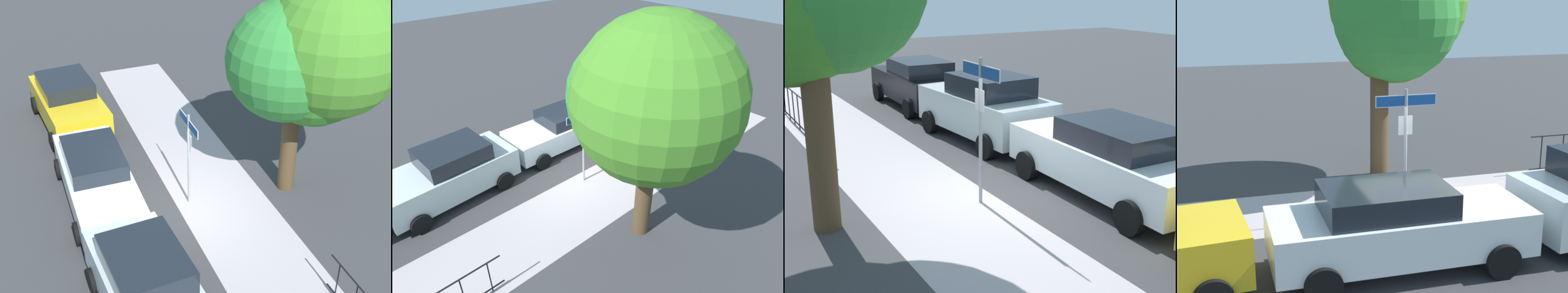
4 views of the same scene
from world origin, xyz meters
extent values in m
plane|color=#38383A|center=(0.00, 0.00, 0.00)|extent=(60.00, 60.00, 0.00)
cube|color=#ADA2A5|center=(2.00, 1.30, 0.00)|extent=(24.00, 2.60, 0.00)
cylinder|color=#9EA0A5|center=(-0.24, 0.40, 1.44)|extent=(0.07, 0.07, 2.88)
cube|color=#144799|center=(-0.24, 0.40, 2.63)|extent=(1.35, 0.02, 0.22)
cube|color=white|center=(-0.24, 0.40, 2.63)|extent=(1.38, 0.02, 0.25)
cube|color=silver|center=(-0.24, 0.42, 2.08)|extent=(0.32, 0.02, 0.42)
cylinder|color=#4D3923|center=(0.08, 3.36, 1.58)|extent=(0.49, 0.49, 3.17)
sphere|color=#418424|center=(0.76, 3.90, 4.65)|extent=(3.71, 3.71, 3.71)
sphere|color=#358125|center=(0.55, 3.60, 4.03)|extent=(3.04, 3.04, 3.04)
sphere|color=#2F8433|center=(0.36, 2.86, 4.29)|extent=(3.18, 3.18, 3.18)
cylinder|color=black|center=(-4.66, -0.89, 0.32)|extent=(0.65, 0.27, 0.64)
cube|color=white|center=(-1.20, -2.02, 0.72)|extent=(4.72, 1.82, 0.80)
cube|color=black|center=(-1.48, -2.02, 1.35)|extent=(2.28, 1.58, 0.47)
cylinder|color=black|center=(0.41, -1.16, 0.32)|extent=(0.64, 0.23, 0.64)
cylinder|color=black|center=(0.39, -2.92, 0.32)|extent=(0.64, 0.23, 0.64)
cylinder|color=black|center=(-2.79, -1.12, 0.32)|extent=(0.64, 0.23, 0.64)
cylinder|color=black|center=(-2.81, -2.88, 0.32)|extent=(0.64, 0.23, 0.64)
cylinder|color=black|center=(2.09, -1.09, 0.32)|extent=(0.65, 0.26, 0.64)
cylinder|color=black|center=(4.45, 2.30, 0.53)|extent=(0.03, 0.03, 1.05)
cylinder|color=black|center=(5.14, 2.30, 0.53)|extent=(0.03, 0.03, 1.05)
camera|label=1|loc=(12.19, -4.19, 10.16)|focal=52.59mm
camera|label=2|loc=(6.29, 7.94, 7.74)|focal=31.89mm
camera|label=3|loc=(-9.11, 5.46, 4.27)|focal=50.71mm
camera|label=4|loc=(-4.48, -11.17, 4.88)|focal=53.32mm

